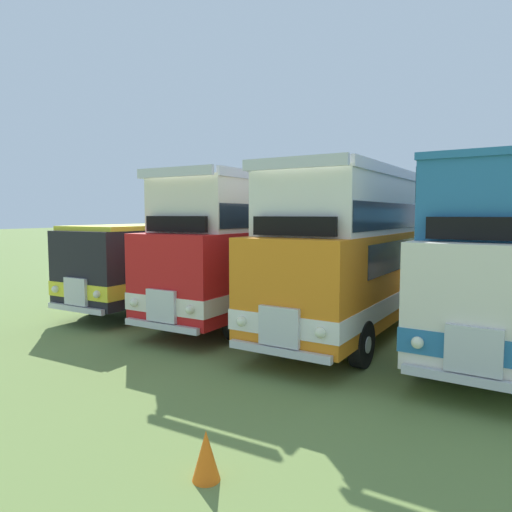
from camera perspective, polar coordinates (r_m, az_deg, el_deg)
ground_plane at (r=14.20m, az=20.31°, el=-8.86°), size 200.00×200.00×0.00m
bus_first_in_row at (r=18.07m, az=-8.82°, el=-0.02°), size 2.64×9.90×2.99m
bus_second_in_row at (r=15.67m, az=0.63°, el=1.47°), size 2.63×9.76×4.52m
bus_third_in_row at (r=14.57m, az=13.82°, el=1.08°), size 2.83×11.38×4.52m
bus_fourth_in_row at (r=13.43m, az=28.13°, el=0.74°), size 2.99×10.01×4.49m
cone_near_end at (r=6.44m, az=-6.08°, el=-22.92°), size 0.36×0.36×0.65m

